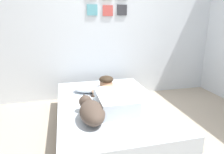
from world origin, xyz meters
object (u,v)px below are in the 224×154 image
object	(u,v)px
bed	(110,116)
coffee_cup	(115,86)
pillow	(92,88)
cell_phone	(103,100)
dog	(91,111)
person_lying	(112,96)

from	to	relation	value
bed	coffee_cup	bearing A→B (deg)	68.94
bed	pillow	distance (m)	0.56
bed	cell_phone	world-z (taller)	cell_phone
dog	cell_phone	xyz separation A→B (m)	(0.23, 0.49, -0.10)
person_lying	cell_phone	xyz separation A→B (m)	(-0.09, 0.13, -0.10)
person_lying	dog	size ratio (longest dim) A/B	1.60
person_lying	pillow	bearing A→B (deg)	108.86
person_lying	dog	xyz separation A→B (m)	(-0.32, -0.36, -0.00)
coffee_cup	dog	bearing A→B (deg)	-118.37
bed	cell_phone	size ratio (longest dim) A/B	14.50
bed	person_lying	world-z (taller)	person_lying
pillow	coffee_cup	bearing A→B (deg)	3.56
pillow	coffee_cup	xyz separation A→B (m)	(0.36, 0.02, -0.02)
dog	cell_phone	bearing A→B (deg)	65.12
bed	person_lying	size ratio (longest dim) A/B	2.21
person_lying	cell_phone	bearing A→B (deg)	123.98
person_lying	coffee_cup	bearing A→B (deg)	72.36
pillow	person_lying	world-z (taller)	person_lying
pillow	person_lying	size ratio (longest dim) A/B	0.57
bed	coffee_cup	world-z (taller)	coffee_cup
person_lying	coffee_cup	xyz separation A→B (m)	(0.18, 0.55, -0.07)
coffee_cup	cell_phone	size ratio (longest dim) A/B	0.89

